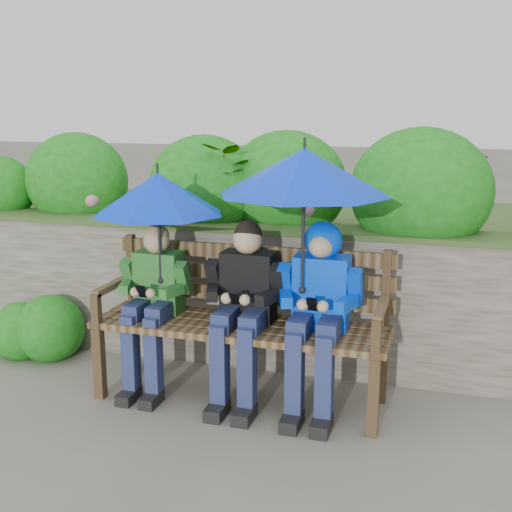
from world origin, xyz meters
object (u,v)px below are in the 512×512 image
(boy_right, at_px, (319,300))
(umbrella_left, at_px, (158,194))
(boy_left, at_px, (153,297))
(boy_middle, at_px, (244,302))
(park_bench, at_px, (244,312))
(umbrella_right, at_px, (304,172))

(boy_right, bearing_deg, umbrella_left, 179.51)
(boy_left, height_order, boy_middle, boy_middle)
(boy_right, bearing_deg, park_bench, 171.10)
(boy_left, relative_size, boy_right, 0.94)
(umbrella_left, bearing_deg, boy_right, -0.49)
(boy_left, xyz_separation_m, umbrella_left, (0.05, 0.01, 0.68))
(boy_right, relative_size, umbrella_right, 1.15)
(umbrella_left, height_order, umbrella_right, umbrella_right)
(boy_left, relative_size, boy_middle, 0.95)
(boy_right, relative_size, umbrella_left, 1.39)
(boy_left, relative_size, umbrella_left, 1.31)
(boy_left, distance_m, boy_middle, 0.62)
(boy_middle, xyz_separation_m, umbrella_right, (0.37, -0.01, 0.82))
(park_bench, xyz_separation_m, umbrella_left, (-0.54, -0.07, 0.75))
(boy_left, distance_m, umbrella_right, 1.31)
(boy_middle, bearing_deg, boy_left, 179.49)
(umbrella_right, bearing_deg, park_bench, 166.59)
(boy_middle, distance_m, umbrella_left, 0.87)
(boy_right, xyz_separation_m, umbrella_right, (-0.10, -0.02, 0.77))
(umbrella_right, bearing_deg, boy_right, 10.09)
(boy_middle, height_order, umbrella_left, umbrella_left)
(boy_middle, bearing_deg, umbrella_left, 177.94)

